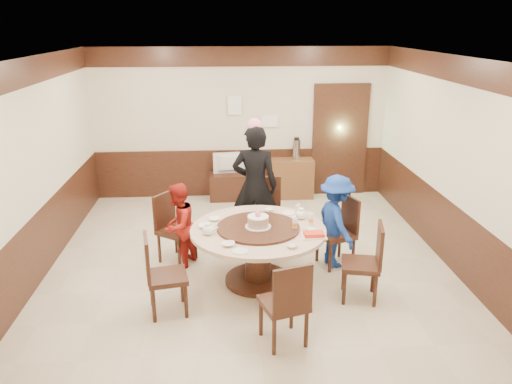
{
  "coord_description": "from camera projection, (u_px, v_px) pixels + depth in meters",
  "views": [
    {
      "loc": [
        -0.34,
        -6.28,
        3.21
      ],
      "look_at": [
        0.08,
        -0.11,
        1.1
      ],
      "focal_mm": 35.0,
      "sensor_mm": 36.0,
      "label": 1
    }
  ],
  "objects": [
    {
      "name": "room",
      "position": [
        250.0,
        191.0,
        6.65
      ],
      "size": [
        6.0,
        6.04,
        2.84
      ],
      "color": "beige",
      "rests_on": "ground"
    },
    {
      "name": "banquet_table",
      "position": [
        258.0,
        244.0,
        6.34
      ],
      "size": [
        1.71,
        1.71,
        0.78
      ],
      "color": "#331910",
      "rests_on": "ground"
    },
    {
      "name": "chair_0",
      "position": [
        337.0,
        244.0,
        6.89
      ],
      "size": [
        0.56,
        0.55,
        0.97
      ],
      "rotation": [
        0.0,
        0.0,
        1.88
      ],
      "color": "#331910",
      "rests_on": "ground"
    },
    {
      "name": "chair_1",
      "position": [
        267.0,
        221.0,
        7.68
      ],
      "size": [
        0.49,
        0.5,
        0.97
      ],
      "rotation": [
        0.0,
        0.0,
        3.02
      ],
      "color": "#331910",
      "rests_on": "ground"
    },
    {
      "name": "chair_2",
      "position": [
        176.0,
        240.0,
        7.01
      ],
      "size": [
        0.62,
        0.61,
        0.97
      ],
      "rotation": [
        0.0,
        0.0,
        4.09
      ],
      "color": "#331910",
      "rests_on": "ground"
    },
    {
      "name": "chair_3",
      "position": [
        166.0,
        288.0,
        5.74
      ],
      "size": [
        0.52,
        0.52,
        0.97
      ],
      "rotation": [
        0.0,
        0.0,
        4.9
      ],
      "color": "#331910",
      "rests_on": "ground"
    },
    {
      "name": "chair_4",
      "position": [
        284.0,
        317.0,
        5.18
      ],
      "size": [
        0.55,
        0.56,
        0.97
      ],
      "rotation": [
        0.0,
        0.0,
        6.58
      ],
      "color": "#331910",
      "rests_on": "ground"
    },
    {
      "name": "chair_5",
      "position": [
        361.0,
        276.0,
        6.03
      ],
      "size": [
        0.53,
        0.52,
        0.97
      ],
      "rotation": [
        0.0,
        0.0,
        7.64
      ],
      "color": "#331910",
      "rests_on": "ground"
    },
    {
      "name": "person_standing",
      "position": [
        255.0,
        186.0,
        7.34
      ],
      "size": [
        0.73,
        0.54,
        1.84
      ],
      "primitive_type": "imported",
      "rotation": [
        0.0,
        0.0,
        2.98
      ],
      "color": "black",
      "rests_on": "ground"
    },
    {
      "name": "person_red",
      "position": [
        178.0,
        226.0,
        6.75
      ],
      "size": [
        0.65,
        0.71,
        1.19
      ],
      "primitive_type": "imported",
      "rotation": [
        0.0,
        0.0,
        4.28
      ],
      "color": "#A31C15",
      "rests_on": "ground"
    },
    {
      "name": "person_blue",
      "position": [
        336.0,
        221.0,
        6.76
      ],
      "size": [
        0.66,
        0.93,
        1.29
      ],
      "primitive_type": "imported",
      "rotation": [
        0.0,
        0.0,
        1.81
      ],
      "color": "navy",
      "rests_on": "ground"
    },
    {
      "name": "birthday_cake",
      "position": [
        258.0,
        221.0,
        6.21
      ],
      "size": [
        0.33,
        0.33,
        0.21
      ],
      "color": "white",
      "rests_on": "banquet_table"
    },
    {
      "name": "teapot_left",
      "position": [
        208.0,
        230.0,
        6.07
      ],
      "size": [
        0.17,
        0.15,
        0.13
      ],
      "primitive_type": "ellipsoid",
      "color": "white",
      "rests_on": "banquet_table"
    },
    {
      "name": "teapot_right",
      "position": [
        301.0,
        214.0,
        6.56
      ],
      "size": [
        0.17,
        0.15,
        0.13
      ],
      "primitive_type": "ellipsoid",
      "color": "white",
      "rests_on": "banquet_table"
    },
    {
      "name": "bowl_0",
      "position": [
        215.0,
        219.0,
        6.52
      ],
      "size": [
        0.14,
        0.14,
        0.04
      ],
      "primitive_type": "imported",
      "color": "white",
      "rests_on": "banquet_table"
    },
    {
      "name": "bowl_1",
      "position": [
        292.0,
        246.0,
        5.73
      ],
      "size": [
        0.13,
        0.13,
        0.04
      ],
      "primitive_type": "imported",
      "color": "white",
      "rests_on": "banquet_table"
    },
    {
      "name": "bowl_2",
      "position": [
        228.0,
        244.0,
        5.78
      ],
      "size": [
        0.15,
        0.15,
        0.04
      ],
      "primitive_type": "imported",
      "color": "white",
      "rests_on": "banquet_table"
    },
    {
      "name": "bowl_3",
      "position": [
        310.0,
        229.0,
        6.19
      ],
      "size": [
        0.13,
        0.13,
        0.04
      ],
      "primitive_type": "imported",
      "color": "white",
      "rests_on": "banquet_table"
    },
    {
      "name": "bowl_4",
      "position": [
        205.0,
        226.0,
        6.29
      ],
      "size": [
        0.17,
        0.17,
        0.04
      ],
      "primitive_type": "imported",
      "color": "white",
      "rests_on": "banquet_table"
    },
    {
      "name": "bowl_5",
      "position": [
        269.0,
        210.0,
        6.84
      ],
      "size": [
        0.12,
        0.12,
        0.04
      ],
      "primitive_type": "imported",
      "color": "white",
      "rests_on": "banquet_table"
    },
    {
      "name": "saucer_near",
      "position": [
        240.0,
        251.0,
        5.63
      ],
      "size": [
        0.18,
        0.18,
        0.01
      ],
      "primitive_type": "cylinder",
      "color": "white",
      "rests_on": "banquet_table"
    },
    {
      "name": "saucer_far",
      "position": [
        289.0,
        213.0,
        6.76
      ],
      "size": [
        0.18,
        0.18,
        0.01
      ],
      "primitive_type": "cylinder",
      "color": "white",
      "rests_on": "banquet_table"
    },
    {
      "name": "shrimp_platter",
      "position": [
        314.0,
        235.0,
        6.01
      ],
      "size": [
        0.3,
        0.2,
        0.06
      ],
      "color": "white",
      "rests_on": "banquet_table"
    },
    {
      "name": "bottle_0",
      "position": [
        295.0,
        224.0,
        6.2
      ],
      "size": [
        0.06,
        0.06,
        0.16
      ],
      "primitive_type": "cylinder",
      "color": "white",
      "rests_on": "banquet_table"
    },
    {
      "name": "bottle_1",
      "position": [
        311.0,
        220.0,
        6.34
      ],
      "size": [
        0.06,
        0.06,
        0.16
      ],
      "primitive_type": "cylinder",
      "color": "white",
      "rests_on": "banquet_table"
    },
    {
      "name": "bottle_2",
      "position": [
        298.0,
        211.0,
        6.63
      ],
      "size": [
        0.06,
        0.06,
        0.16
      ],
      "primitive_type": "cylinder",
      "color": "white",
      "rests_on": "banquet_table"
    },
    {
      "name": "tv_stand",
      "position": [
        232.0,
        186.0,
        9.49
      ],
      "size": [
        0.85,
        0.45,
        0.5
      ],
      "primitive_type": "cube",
      "color": "#331910",
      "rests_on": "ground"
    },
    {
      "name": "television",
      "position": [
        232.0,
        163.0,
        9.35
      ],
      "size": [
        0.7,
        0.17,
        0.4
      ],
      "primitive_type": "imported",
      "rotation": [
        0.0,
        0.0,
        3.26
      ],
      "color": "#959598",
      "rests_on": "tv_stand"
    },
    {
      "name": "side_cabinet",
      "position": [
        292.0,
        178.0,
        9.55
      ],
      "size": [
        0.8,
        0.4,
        0.75
      ],
      "primitive_type": "cube",
      "color": "brown",
      "rests_on": "ground"
    },
    {
      "name": "thermos",
      "position": [
        296.0,
        149.0,
        9.37
      ],
      "size": [
        0.15,
        0.15,
        0.38
      ],
      "primitive_type": "cylinder",
      "color": "silver",
      "rests_on": "side_cabinet"
    },
    {
      "name": "notice_left",
      "position": [
        235.0,
        106.0,
        9.2
      ],
      "size": [
        0.25,
        0.0,
        0.35
      ],
      "primitive_type": "cube",
      "color": "white",
      "rests_on": "room"
    },
    {
      "name": "notice_right",
      "position": [
        270.0,
        121.0,
        9.34
      ],
      "size": [
        0.3,
        0.0,
        0.22
      ],
      "primitive_type": "cube",
      "color": "white",
      "rests_on": "room"
    }
  ]
}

